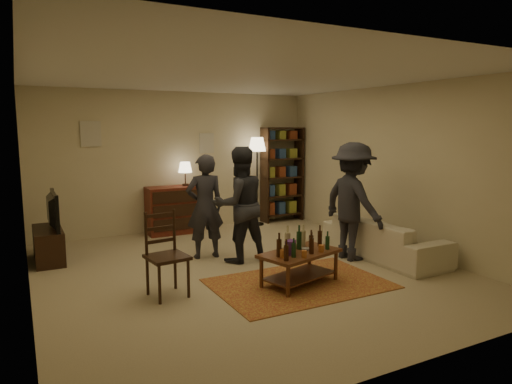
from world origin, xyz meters
TOP-DOWN VIEW (x-y plane):
  - floor at (0.00, 0.00)m, footprint 6.00×6.00m
  - room_shell at (-0.65, 2.98)m, footprint 6.00×6.00m
  - rug at (0.35, -0.83)m, footprint 2.20×1.50m
  - coffee_table at (0.35, -0.84)m, footprint 1.17×0.84m
  - dining_chair at (-1.29, -0.39)m, footprint 0.50×0.50m
  - tv_stand at (-2.44, 1.80)m, footprint 0.40×1.00m
  - dresser at (-0.19, 2.71)m, footprint 1.00×0.50m
  - bookshelf at (2.25, 2.78)m, footprint 0.90×0.34m
  - floor_lamp at (1.57, 2.65)m, footprint 0.36×0.36m
  - sofa at (2.20, -0.40)m, footprint 0.81×2.08m
  - person_left at (-0.27, 0.89)m, footprint 0.62×0.45m
  - person_right at (0.12, 0.47)m, footprint 0.84×0.66m
  - person_by_sofa at (1.70, -0.23)m, footprint 0.71×1.18m

SIDE VIEW (x-z plane):
  - floor at x=0.00m, z-range 0.00..0.00m
  - rug at x=0.35m, z-range 0.00..0.01m
  - sofa at x=2.20m, z-range 0.00..0.61m
  - tv_stand at x=-2.44m, z-range -0.14..0.91m
  - coffee_table at x=0.35m, z-range 0.00..0.77m
  - dresser at x=-0.19m, z-range -0.20..1.16m
  - dining_chair at x=-1.29m, z-range 0.03..1.07m
  - person_left at x=-0.27m, z-range 0.00..1.61m
  - person_right at x=0.12m, z-range 0.00..1.73m
  - person_by_sofa at x=1.70m, z-range 0.00..1.79m
  - bookshelf at x=2.25m, z-range 0.03..2.04m
  - floor_lamp at x=1.57m, z-range 0.64..2.45m
  - room_shell at x=-0.65m, z-range -1.19..4.81m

